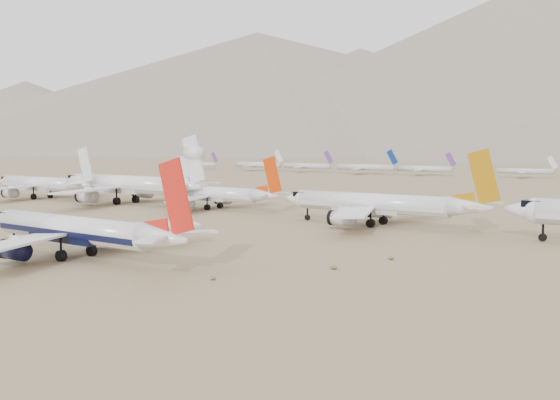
# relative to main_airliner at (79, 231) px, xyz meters

# --- Properties ---
(ground) EXTENTS (7000.00, 7000.00, 0.00)m
(ground) POSITION_rel_main_airliner_xyz_m (4.96, -0.79, -4.79)
(ground) COLOR olive
(ground) RESTS_ON ground
(main_airliner) EXTENTS (49.38, 48.23, 17.42)m
(main_airliner) POSITION_rel_main_airliner_xyz_m (0.00, 0.00, 0.00)
(main_airliner) COLOR white
(main_airliner) RESTS_ON ground
(row2_gold_tail) EXTENTS (52.04, 50.90, 18.53)m
(row2_gold_tail) POSITION_rel_main_airliner_xyz_m (21.69, 68.40, 0.39)
(row2_gold_tail) COLOR white
(row2_gold_tail) RESTS_ON ground
(row2_orange_tail) EXTENTS (45.45, 44.46, 16.21)m
(row2_orange_tail) POSITION_rel_main_airliner_xyz_m (-36.08, 74.88, -0.24)
(row2_orange_tail) COLOR white
(row2_orange_tail) RESTS_ON ground
(row2_white_trijet) EXTENTS (63.37, 61.93, 22.46)m
(row2_white_trijet) POSITION_rel_main_airliner_xyz_m (-70.35, 71.50, 1.71)
(row2_white_trijet) COLOR white
(row2_white_trijet) RESTS_ON ground
(row2_white_twin) EXTENTS (52.42, 51.30, 18.73)m
(row2_white_twin) POSITION_rel_main_airliner_xyz_m (-111.06, 66.65, 0.48)
(row2_white_twin) COLOR white
(row2_white_twin) RESTS_ON ground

